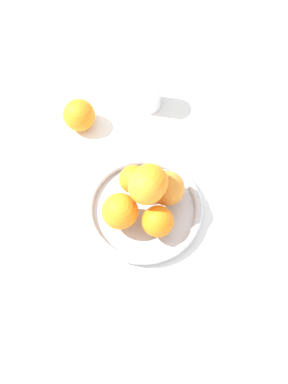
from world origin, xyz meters
TOP-DOWN VIEW (x-y plane):
  - ground_plane at (0.00, 0.00)m, footprint 4.00×4.00m
  - fruit_bowl at (0.00, 0.00)m, footprint 0.27×0.27m
  - orange_pile at (-0.00, 0.00)m, footprint 0.18×0.17m
  - stray_orange at (-0.12, -0.27)m, footprint 0.08×0.08m
  - drinking_glass at (-0.28, -0.16)m, footprint 0.07×0.07m

SIDE VIEW (x-z plane):
  - ground_plane at x=0.00m, z-range 0.00..0.00m
  - fruit_bowl at x=0.00m, z-range 0.00..0.03m
  - stray_orange at x=-0.12m, z-range 0.00..0.08m
  - drinking_glass at x=-0.28m, z-range 0.00..0.11m
  - orange_pile at x=0.00m, z-range 0.02..0.16m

